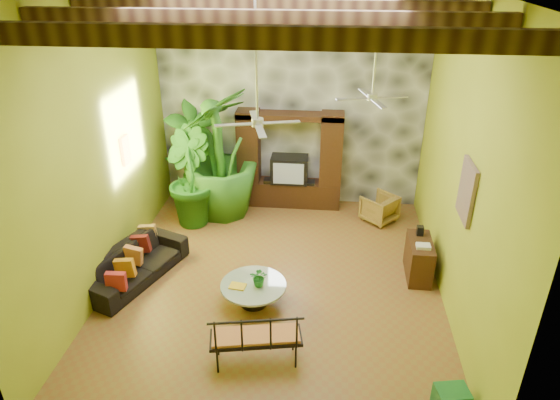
# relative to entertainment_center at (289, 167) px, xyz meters

# --- Properties ---
(ground) EXTENTS (7.00, 7.00, 0.00)m
(ground) POSITION_rel_entertainment_center_xyz_m (0.00, -3.14, -0.97)
(ground) COLOR brown
(ground) RESTS_ON ground
(back_wall) EXTENTS (6.00, 0.02, 5.00)m
(back_wall) POSITION_rel_entertainment_center_xyz_m (0.00, 0.36, 1.53)
(back_wall) COLOR #949D23
(back_wall) RESTS_ON ground
(left_wall) EXTENTS (0.02, 7.00, 5.00)m
(left_wall) POSITION_rel_entertainment_center_xyz_m (-3.00, -3.14, 1.53)
(left_wall) COLOR #949D23
(left_wall) RESTS_ON ground
(right_wall) EXTENTS (0.02, 7.00, 5.00)m
(right_wall) POSITION_rel_entertainment_center_xyz_m (3.00, -3.14, 1.53)
(right_wall) COLOR #949D23
(right_wall) RESTS_ON ground
(stone_accent_wall) EXTENTS (5.98, 0.10, 4.98)m
(stone_accent_wall) POSITION_rel_entertainment_center_xyz_m (0.00, 0.30, 1.53)
(stone_accent_wall) COLOR #323439
(stone_accent_wall) RESTS_ON ground
(ceiling_beams) EXTENTS (5.95, 5.36, 0.22)m
(ceiling_beams) POSITION_rel_entertainment_center_xyz_m (0.00, -3.14, 3.81)
(ceiling_beams) COLOR #3F2A14
(ceiling_beams) RESTS_ON ceiling
(entertainment_center) EXTENTS (2.40, 0.55, 2.30)m
(entertainment_center) POSITION_rel_entertainment_center_xyz_m (0.00, 0.00, 0.00)
(entertainment_center) COLOR #331E0E
(entertainment_center) RESTS_ON ground
(ceiling_fan_front) EXTENTS (1.28, 1.28, 1.86)m
(ceiling_fan_front) POSITION_rel_entertainment_center_xyz_m (-0.20, -3.54, 2.44)
(ceiling_fan_front) COLOR silver
(ceiling_fan_front) RESTS_ON ceiling
(ceiling_fan_back) EXTENTS (1.28, 1.28, 1.86)m
(ceiling_fan_back) POSITION_rel_entertainment_center_xyz_m (1.60, -1.94, 2.44)
(ceiling_fan_back) COLOR silver
(ceiling_fan_back) RESTS_ON ceiling
(wall_art_mask) EXTENTS (0.06, 0.32, 0.55)m
(wall_art_mask) POSITION_rel_entertainment_center_xyz_m (-2.96, -2.14, 1.13)
(wall_art_mask) COLOR gold
(wall_art_mask) RESTS_ON left_wall
(wall_art_painting) EXTENTS (0.06, 0.70, 0.90)m
(wall_art_painting) POSITION_rel_entertainment_center_xyz_m (2.96, -3.74, 1.33)
(wall_art_painting) COLOR #234C83
(wall_art_painting) RESTS_ON right_wall
(sofa) EXTENTS (1.58, 2.34, 0.64)m
(sofa) POSITION_rel_entertainment_center_xyz_m (-2.59, -3.29, -0.65)
(sofa) COLOR black
(sofa) RESTS_ON ground
(wicker_armchair) EXTENTS (0.95, 0.95, 0.62)m
(wicker_armchair) POSITION_rel_entertainment_center_xyz_m (2.08, -0.59, -0.66)
(wicker_armchair) COLOR olive
(wicker_armchair) RESTS_ON ground
(tall_plant_a) EXTENTS (1.57, 1.52, 2.48)m
(tall_plant_a) POSITION_rel_entertainment_center_xyz_m (-2.19, -0.06, 0.27)
(tall_plant_a) COLOR #26671B
(tall_plant_a) RESTS_ON ground
(tall_plant_b) EXTENTS (1.49, 1.51, 2.15)m
(tall_plant_b) POSITION_rel_entertainment_center_xyz_m (-2.12, -1.06, 0.11)
(tall_plant_b) COLOR #1E5D18
(tall_plant_b) RESTS_ON ground
(tall_plant_c) EXTENTS (2.10, 2.10, 2.91)m
(tall_plant_c) POSITION_rel_entertainment_center_xyz_m (-1.50, -0.57, 0.49)
(tall_plant_c) COLOR #2C6C1C
(tall_plant_c) RESTS_ON ground
(coffee_table) EXTENTS (1.13, 1.13, 0.40)m
(coffee_table) POSITION_rel_entertainment_center_xyz_m (-0.29, -3.80, -0.71)
(coffee_table) COLOR black
(coffee_table) RESTS_ON ground
(centerpiece_plant) EXTENTS (0.33, 0.29, 0.34)m
(centerpiece_plant) POSITION_rel_entertainment_center_xyz_m (-0.18, -3.82, -0.40)
(centerpiece_plant) COLOR #1B671F
(centerpiece_plant) RESTS_ON coffee_table
(yellow_tray) EXTENTS (0.29, 0.23, 0.03)m
(yellow_tray) POSITION_rel_entertainment_center_xyz_m (-0.55, -3.90, -0.55)
(yellow_tray) COLOR gold
(yellow_tray) RESTS_ON coffee_table
(iron_bench) EXTENTS (1.40, 0.73, 0.57)m
(iron_bench) POSITION_rel_entertainment_center_xyz_m (-0.05, -5.22, -0.42)
(iron_bench) COLOR black
(iron_bench) RESTS_ON ground
(side_console) EXTENTS (0.43, 0.93, 0.74)m
(side_console) POSITION_rel_entertainment_center_xyz_m (2.65, -2.67, -0.59)
(side_console) COLOR #332210
(side_console) RESTS_ON ground
(green_bin) EXTENTS (0.48, 0.39, 0.37)m
(green_bin) POSITION_rel_entertainment_center_xyz_m (2.65, -5.77, -0.78)
(green_bin) COLOR #217B37
(green_bin) RESTS_ON ground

